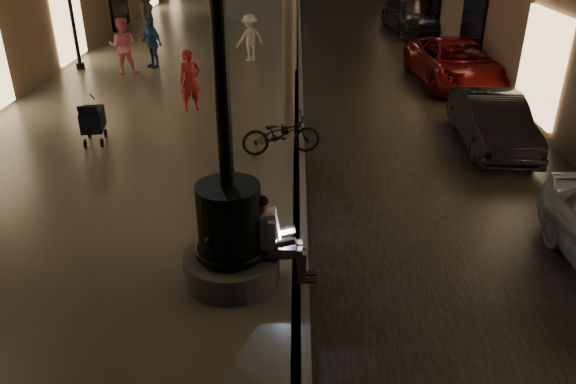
{
  "coord_description": "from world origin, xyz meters",
  "views": [
    {
      "loc": [
        -0.08,
        -4.78,
        5.03
      ],
      "look_at": [
        -0.2,
        3.0,
        1.11
      ],
      "focal_mm": 35.0,
      "sensor_mm": 36.0,
      "label": 1
    }
  ],
  "objects_px": {
    "car_rear": "(412,15)",
    "pedestrian_red": "(190,81)",
    "stroller": "(92,120)",
    "car_third": "(455,63)",
    "pedestrian_pink": "(123,46)",
    "pedestrian_blue": "(152,43)",
    "fountain_lamppost": "(229,217)",
    "lamp_curb_a": "(287,2)",
    "bicycle": "(281,134)",
    "pedestrian_white": "(250,38)",
    "seated_man_laptop": "(273,236)",
    "car_second": "(492,122)",
    "pedestrian_dark": "(146,13)"
  },
  "relations": [
    {
      "from": "car_rear",
      "to": "pedestrian_red",
      "type": "relative_size",
      "value": 3.11
    },
    {
      "from": "stroller",
      "to": "car_third",
      "type": "relative_size",
      "value": 0.23
    },
    {
      "from": "pedestrian_pink",
      "to": "pedestrian_blue",
      "type": "xyz_separation_m",
      "value": [
        0.73,
        0.81,
        -0.07
      ]
    },
    {
      "from": "fountain_lamppost",
      "to": "pedestrian_red",
      "type": "height_order",
      "value": "fountain_lamppost"
    },
    {
      "from": "lamp_curb_a",
      "to": "pedestrian_pink",
      "type": "relative_size",
      "value": 2.68
    },
    {
      "from": "stroller",
      "to": "bicycle",
      "type": "relative_size",
      "value": 0.65
    },
    {
      "from": "car_third",
      "to": "car_rear",
      "type": "height_order",
      "value": "car_rear"
    },
    {
      "from": "lamp_curb_a",
      "to": "stroller",
      "type": "relative_size",
      "value": 4.32
    },
    {
      "from": "pedestrian_white",
      "to": "pedestrian_pink",
      "type": "bearing_deg",
      "value": -8.11
    },
    {
      "from": "seated_man_laptop",
      "to": "car_second",
      "type": "relative_size",
      "value": 0.36
    },
    {
      "from": "seated_man_laptop",
      "to": "pedestrian_white",
      "type": "distance_m",
      "value": 13.32
    },
    {
      "from": "fountain_lamppost",
      "to": "seated_man_laptop",
      "type": "height_order",
      "value": "fountain_lamppost"
    },
    {
      "from": "stroller",
      "to": "pedestrian_pink",
      "type": "height_order",
      "value": "pedestrian_pink"
    },
    {
      "from": "car_third",
      "to": "bicycle",
      "type": "relative_size",
      "value": 2.86
    },
    {
      "from": "fountain_lamppost",
      "to": "bicycle",
      "type": "height_order",
      "value": "fountain_lamppost"
    },
    {
      "from": "pedestrian_dark",
      "to": "car_third",
      "type": "bearing_deg",
      "value": -117.0
    },
    {
      "from": "pedestrian_dark",
      "to": "lamp_curb_a",
      "type": "bearing_deg",
      "value": -149.59
    },
    {
      "from": "seated_man_laptop",
      "to": "pedestrian_dark",
      "type": "height_order",
      "value": "pedestrian_dark"
    },
    {
      "from": "pedestrian_blue",
      "to": "pedestrian_dark",
      "type": "distance_m",
      "value": 5.35
    },
    {
      "from": "lamp_curb_a",
      "to": "pedestrian_blue",
      "type": "bearing_deg",
      "value": 126.72
    },
    {
      "from": "pedestrian_blue",
      "to": "pedestrian_red",
      "type": "bearing_deg",
      "value": -25.78
    },
    {
      "from": "seated_man_laptop",
      "to": "stroller",
      "type": "distance_m",
      "value": 6.81
    },
    {
      "from": "car_second",
      "to": "pedestrian_pink",
      "type": "bearing_deg",
      "value": 152.1
    },
    {
      "from": "car_rear",
      "to": "pedestrian_dark",
      "type": "xyz_separation_m",
      "value": [
        -11.56,
        -2.34,
        0.44
      ]
    },
    {
      "from": "lamp_curb_a",
      "to": "car_rear",
      "type": "distance_m",
      "value": 14.99
    },
    {
      "from": "fountain_lamppost",
      "to": "car_third",
      "type": "height_order",
      "value": "fountain_lamppost"
    },
    {
      "from": "pedestrian_pink",
      "to": "fountain_lamppost",
      "type": "bearing_deg",
      "value": 107.19
    },
    {
      "from": "pedestrian_blue",
      "to": "pedestrian_dark",
      "type": "relative_size",
      "value": 0.85
    },
    {
      "from": "seated_man_laptop",
      "to": "lamp_curb_a",
      "type": "bearing_deg",
      "value": 89.17
    },
    {
      "from": "stroller",
      "to": "pedestrian_blue",
      "type": "xyz_separation_m",
      "value": [
        -0.23,
        6.96,
        0.27
      ]
    },
    {
      "from": "lamp_curb_a",
      "to": "pedestrian_red",
      "type": "distance_m",
      "value": 3.79
    },
    {
      "from": "seated_man_laptop",
      "to": "car_rear",
      "type": "distance_m",
      "value": 20.49
    },
    {
      "from": "lamp_curb_a",
      "to": "stroller",
      "type": "xyz_separation_m",
      "value": [
        -4.41,
        -0.74,
        -2.48
      ]
    },
    {
      "from": "car_rear",
      "to": "bicycle",
      "type": "distance_m",
      "value": 16.02
    },
    {
      "from": "car_rear",
      "to": "pedestrian_pink",
      "type": "relative_size",
      "value": 2.79
    },
    {
      "from": "fountain_lamppost",
      "to": "stroller",
      "type": "xyz_separation_m",
      "value": [
        -3.71,
        5.26,
        -0.45
      ]
    },
    {
      "from": "lamp_curb_a",
      "to": "car_second",
      "type": "xyz_separation_m",
      "value": [
        4.8,
        -0.32,
        -2.62
      ]
    },
    {
      "from": "lamp_curb_a",
      "to": "car_rear",
      "type": "xyz_separation_m",
      "value": [
        5.5,
        13.72,
        -2.51
      ]
    },
    {
      "from": "car_rear",
      "to": "stroller",
      "type": "bearing_deg",
      "value": -129.66
    },
    {
      "from": "car_second",
      "to": "pedestrian_red",
      "type": "relative_size",
      "value": 2.33
    },
    {
      "from": "stroller",
      "to": "pedestrian_red",
      "type": "relative_size",
      "value": 0.69
    },
    {
      "from": "pedestrian_white",
      "to": "bicycle",
      "type": "bearing_deg",
      "value": 65.71
    },
    {
      "from": "fountain_lamppost",
      "to": "car_third",
      "type": "relative_size",
      "value": 1.05
    },
    {
      "from": "pedestrian_white",
      "to": "pedestrian_dark",
      "type": "distance_m",
      "value": 6.22
    },
    {
      "from": "car_rear",
      "to": "pedestrian_blue",
      "type": "bearing_deg",
      "value": -148.76
    },
    {
      "from": "pedestrian_white",
      "to": "bicycle",
      "type": "distance_m",
      "value": 8.65
    },
    {
      "from": "pedestrian_red",
      "to": "pedestrian_blue",
      "type": "bearing_deg",
      "value": 89.92
    },
    {
      "from": "car_second",
      "to": "car_third",
      "type": "height_order",
      "value": "car_third"
    },
    {
      "from": "car_third",
      "to": "car_rear",
      "type": "relative_size",
      "value": 0.98
    },
    {
      "from": "seated_man_laptop",
      "to": "stroller",
      "type": "height_order",
      "value": "seated_man_laptop"
    }
  ]
}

